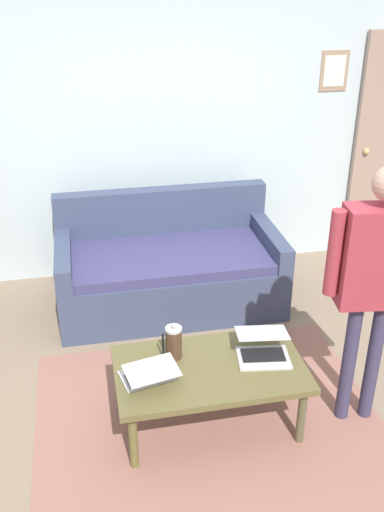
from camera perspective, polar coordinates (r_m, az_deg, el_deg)
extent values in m
plane|color=#88725C|center=(3.70, 2.80, -16.50)|extent=(7.68, 7.68, 0.00)
cube|color=#976355|center=(3.66, 2.06, -17.08)|extent=(2.12, 1.95, 0.01)
cube|color=silver|center=(4.99, -3.07, 13.13)|extent=(7.04, 0.10, 2.70)
cube|color=#9E8166|center=(5.28, 13.88, 17.36)|extent=(0.25, 0.02, 0.34)
cube|color=white|center=(5.28, 13.92, 17.34)|extent=(0.19, 0.00, 0.25)
sphere|color=tan|center=(5.53, 16.86, 9.87)|extent=(0.06, 0.06, 0.06)
cube|color=#3B4662|center=(4.73, -2.21, -2.56)|extent=(1.77, 0.91, 0.42)
cube|color=#3E3C69|center=(4.60, -2.22, 0.03)|extent=(1.53, 0.83, 0.08)
cube|color=#3B4662|center=(4.88, -3.03, 4.13)|extent=(1.77, 0.14, 0.46)
cube|color=#3B4662|center=(4.77, 7.57, 1.67)|extent=(0.12, 0.91, 0.20)
cube|color=#3B4662|center=(4.55, -12.61, -0.12)|extent=(0.12, 0.91, 0.20)
cube|color=brown|center=(3.46, 1.79, -11.14)|extent=(1.12, 0.65, 0.04)
cylinder|color=brown|center=(3.54, 10.77, -15.24)|extent=(0.05, 0.05, 0.39)
cylinder|color=brown|center=(3.36, -5.82, -17.67)|extent=(0.05, 0.05, 0.39)
cylinder|color=brown|center=(3.91, 8.03, -10.33)|extent=(0.05, 0.05, 0.39)
cylinder|color=brown|center=(3.74, -6.69, -12.17)|extent=(0.05, 0.05, 0.39)
cube|color=silver|center=(3.39, -4.47, -11.69)|extent=(0.33, 0.26, 0.01)
cube|color=black|center=(3.37, -4.39, -11.75)|extent=(0.27, 0.17, 0.00)
cube|color=silver|center=(3.26, -4.01, -11.21)|extent=(0.33, 0.25, 0.03)
cube|color=white|center=(3.26, -4.03, -11.18)|extent=(0.29, 0.22, 0.02)
cube|color=silver|center=(3.53, 7.08, -9.96)|extent=(0.34, 0.27, 0.01)
cube|color=black|center=(3.54, 7.03, -9.68)|extent=(0.28, 0.17, 0.00)
cube|color=silver|center=(3.54, 6.92, -7.56)|extent=(0.34, 0.26, 0.05)
cube|color=silver|center=(3.54, 6.93, -7.59)|extent=(0.30, 0.23, 0.04)
cylinder|color=#4C3323|center=(3.47, -1.82, -8.66)|extent=(0.10, 0.10, 0.19)
cylinder|color=#B7B7BC|center=(3.41, -1.84, -7.23)|extent=(0.10, 0.10, 0.02)
sphere|color=#B2B2B7|center=(3.40, -1.85, -6.91)|extent=(0.03, 0.03, 0.03)
cube|color=black|center=(3.46, -2.88, -8.64)|extent=(0.01, 0.01, 0.14)
cylinder|color=#393653|center=(3.68, 17.47, -9.88)|extent=(0.08, 0.08, 0.83)
cylinder|color=#393653|center=(3.63, 15.24, -10.10)|extent=(0.08, 0.08, 0.83)
cube|color=#9E323E|center=(3.29, 17.95, -0.06)|extent=(0.43, 0.23, 0.59)
cylinder|color=#9E323E|center=(3.19, 13.90, 0.26)|extent=(0.09, 0.09, 0.50)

